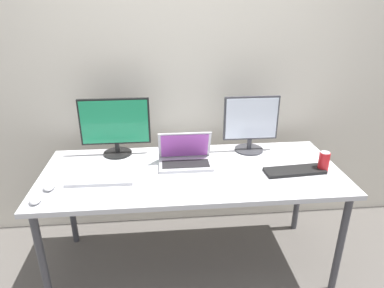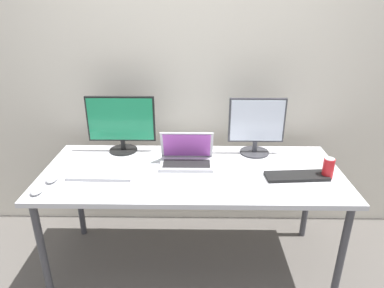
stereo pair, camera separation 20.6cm
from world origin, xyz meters
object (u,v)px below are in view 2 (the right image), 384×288
mouse_by_keyboard (52,178)px  mouse_by_laptop (37,190)px  monitor_center (256,126)px  monitor_left (121,123)px  soda_can_near_keyboard (328,168)px  keyboard_main (297,176)px  keyboard_aux (101,175)px  laptop_silver (187,157)px  work_desk (192,178)px

mouse_by_keyboard → mouse_by_laptop: mouse_by_keyboard is taller
monitor_center → mouse_by_laptop: monitor_center is taller
monitor_left → mouse_by_laptop: monitor_left is taller
monitor_left → soda_can_near_keyboard: size_ratio=3.68×
monitor_left → keyboard_main: size_ratio=1.25×
monitor_center → keyboard_aux: monitor_center is taller
monitor_left → keyboard_main: monitor_left is taller
monitor_center → laptop_silver: bearing=-159.6°
work_desk → monitor_left: 0.63m
monitor_left → soda_can_near_keyboard: (1.30, -0.37, -0.15)m
laptop_silver → keyboard_aux: (-0.51, -0.18, -0.04)m
monitor_center → keyboard_aux: size_ratio=1.02×
keyboard_aux → mouse_by_keyboard: mouse_by_keyboard is taller
work_desk → monitor_center: bearing=31.8°
mouse_by_laptop → monitor_left: bearing=50.9°
keyboard_main → work_desk: bearing=168.0°
laptop_silver → keyboard_main: laptop_silver is taller
monitor_left → mouse_by_laptop: size_ratio=4.36×
keyboard_main → mouse_by_laptop: bearing=-177.0°
monitor_left → keyboard_main: (1.12, -0.38, -0.20)m
work_desk → monitor_center: (0.43, 0.27, 0.26)m
work_desk → monitor_left: size_ratio=4.00×
monitor_center → soda_can_near_keyboard: bearing=-42.1°
monitor_left → mouse_by_keyboard: bearing=-127.6°
monitor_left → keyboard_aux: monitor_left is taller
keyboard_aux → mouse_by_keyboard: bearing=-167.6°
monitor_left → keyboard_aux: size_ratio=1.20×
mouse_by_keyboard → mouse_by_laptop: bearing=-107.4°
monitor_left → keyboard_main: 1.20m
laptop_silver → keyboard_main: (0.66, -0.18, -0.04)m
work_desk → mouse_by_keyboard: 0.84m
soda_can_near_keyboard → monitor_left: bearing=164.1°
keyboard_aux → monitor_left: bearing=82.0°
monitor_center → soda_can_near_keyboard: (0.38, -0.34, -0.14)m
monitor_center → laptop_silver: monitor_center is taller
work_desk → keyboard_main: size_ratio=5.00×
keyboard_main → mouse_by_keyboard: (-1.45, -0.06, 0.01)m
laptop_silver → keyboard_aux: bearing=-160.6°
monitor_center → keyboard_main: bearing=-60.4°
monitor_center → keyboard_aux: 1.06m
keyboard_main → mouse_by_keyboard: bearing=177.9°
mouse_by_laptop → work_desk: bearing=11.6°
mouse_by_keyboard → soda_can_near_keyboard: (1.63, 0.06, 0.04)m
monitor_left → laptop_silver: monitor_left is taller
mouse_by_keyboard → mouse_by_laptop: 0.14m
laptop_silver → mouse_by_laptop: 0.90m
mouse_by_laptop → soda_can_near_keyboard: size_ratio=0.84×
keyboard_aux → soda_can_near_keyboard: bearing=1.7°
laptop_silver → soda_can_near_keyboard: bearing=-11.4°
mouse_by_laptop → keyboard_aux: bearing=25.4°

